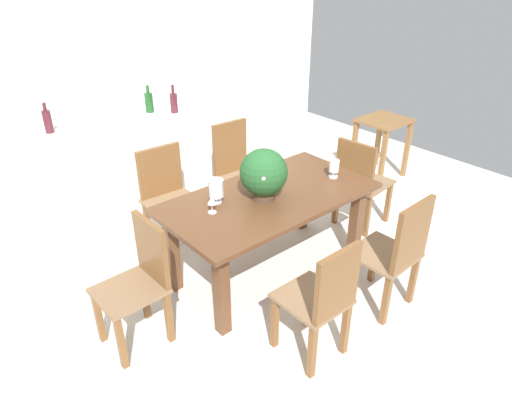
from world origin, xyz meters
name	(u,v)px	position (x,y,z in m)	size (l,w,h in m)	color
ground_plane	(263,267)	(0.00, 0.00, 0.00)	(7.04, 7.04, 0.00)	silver
back_wall	(111,68)	(0.00, 2.60, 1.30)	(6.40, 0.10, 2.60)	silver
dining_table	(269,208)	(0.00, -0.07, 0.62)	(1.74, 0.92, 0.74)	brown
chair_foot_end	(360,180)	(1.17, -0.08, 0.52)	(0.51, 0.48, 0.93)	brown
chair_near_right	(396,250)	(0.40, -1.02, 0.53)	(0.46, 0.45, 0.97)	brown
chair_head_end	(141,278)	(-1.18, -0.06, 0.51)	(0.45, 0.41, 0.92)	brown
chair_far_right	(235,167)	(0.40, 0.89, 0.55)	(0.44, 0.43, 1.00)	brown
chair_far_left	(167,193)	(-0.39, 0.89, 0.52)	(0.48, 0.49, 0.93)	brown
chair_near_left	(323,298)	(-0.39, -1.02, 0.51)	(0.40, 0.43, 0.93)	brown
flower_centerpiece	(264,174)	(-0.07, -0.07, 0.96)	(0.37, 0.37, 0.41)	#4C3828
crystal_vase_left	(334,167)	(0.65, -0.17, 0.84)	(0.09, 0.09, 0.16)	silver
crystal_vase_center_near	(216,189)	(-0.39, 0.12, 0.86)	(0.12, 0.12, 0.19)	silver
wine_glass	(212,201)	(-0.51, 0.01, 0.84)	(0.06, 0.06, 0.14)	silver
kitchen_counter	(129,166)	(-0.34, 1.75, 0.48)	(1.71, 0.65, 0.96)	silver
wine_bottle_amber	(149,102)	(0.03, 1.85, 1.07)	(0.08, 0.08, 0.28)	#194C1E
wine_bottle_dark	(102,111)	(-0.46, 1.94, 1.05)	(0.07, 0.07, 0.26)	#B2BFB7
wine_bottle_green	(174,102)	(0.22, 1.67, 1.07)	(0.08, 0.08, 0.29)	#511E28
wine_bottle_clear	(48,121)	(-0.99, 1.91, 1.07)	(0.08, 0.08, 0.28)	#511E28
side_table	(382,135)	(2.32, 0.50, 0.53)	(0.57, 0.50, 0.72)	brown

